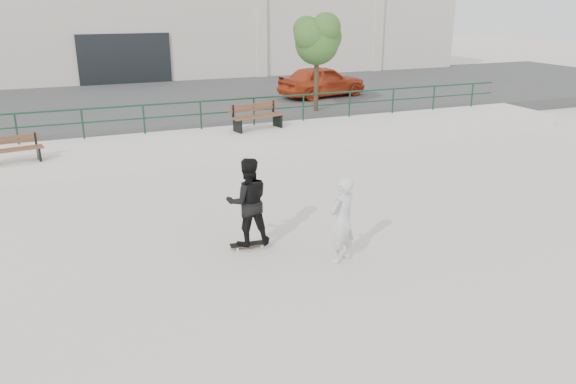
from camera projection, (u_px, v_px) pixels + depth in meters
name	position (u px, v px, depth m)	size (l,w,h in m)	color
ground	(290.00, 275.00, 10.54)	(120.00, 120.00, 0.00)	beige
ledge	(182.00, 147.00, 18.78)	(30.00, 3.00, 0.50)	beige
parking_strip	(144.00, 105.00, 26.23)	(60.00, 14.00, 0.50)	#3B3B3B
railing	(172.00, 111.00, 19.60)	(28.00, 0.06, 1.03)	#163D28
commercial_building	(106.00, 6.00, 37.10)	(44.20, 16.33, 8.00)	beige
bench_left	(11.00, 150.00, 15.86)	(1.73, 0.77, 0.77)	brown
bench_right	(257.00, 117.00, 20.05)	(2.09, 0.99, 0.93)	brown
tree	(318.00, 38.00, 22.64)	(2.23, 1.99, 3.97)	#483A24
red_car	(322.00, 81.00, 26.82)	(1.75, 4.36, 1.49)	#AF3415
skateboard	(249.00, 244.00, 11.69)	(0.80, 0.28, 0.09)	black
standing_skater	(248.00, 202.00, 11.38)	(0.90, 0.70, 1.84)	black
seated_skater	(342.00, 220.00, 10.85)	(0.63, 0.41, 1.73)	silver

